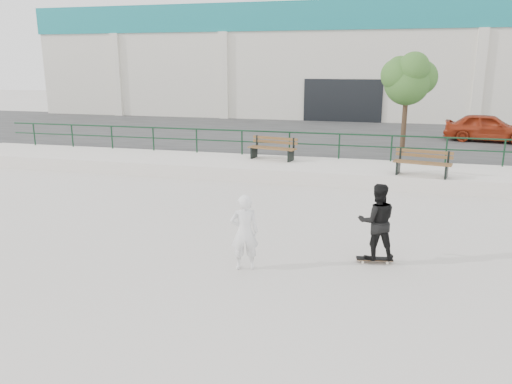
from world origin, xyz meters
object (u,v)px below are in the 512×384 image
(skateboard, at_px, (374,259))
(bench_left, at_px, (273,148))
(red_car, at_px, (488,128))
(standing_skater, at_px, (377,222))
(seated_skater, at_px, (244,232))
(bench_right, at_px, (423,163))
(tree, at_px, (408,78))

(skateboard, bearing_deg, bench_left, 106.88)
(red_car, distance_m, standing_skater, 16.42)
(seated_skater, bearing_deg, bench_left, -100.07)
(standing_skater, bearing_deg, red_car, -119.82)
(bench_right, xyz_separation_m, red_car, (3.54, 8.72, 0.24))
(red_car, xyz_separation_m, seated_skater, (-7.56, -16.70, -0.36))
(bench_left, relative_size, red_car, 0.50)
(bench_left, xyz_separation_m, seated_skater, (1.52, -9.60, -0.13))
(red_car, height_order, skateboard, red_car)
(bench_left, height_order, bench_right, bench_left)
(bench_right, relative_size, standing_skater, 1.17)
(tree, distance_m, red_car, 6.20)
(tree, bearing_deg, red_car, 45.03)
(bench_left, xyz_separation_m, tree, (5.05, 3.07, 2.68))
(standing_skater, distance_m, seated_skater, 2.85)
(skateboard, distance_m, standing_skater, 0.86)
(tree, distance_m, standing_skater, 11.97)
(bench_right, height_order, tree, tree)
(red_car, bearing_deg, seated_skater, 165.23)
(bench_right, distance_m, seated_skater, 8.93)
(skateboard, bearing_deg, standing_skater, -9.07)
(bench_left, height_order, standing_skater, standing_skater)
(bench_left, bearing_deg, seated_skater, -69.01)
(tree, bearing_deg, bench_right, -84.07)
(bench_left, distance_m, bench_right, 5.77)
(bench_right, distance_m, tree, 5.43)
(red_car, height_order, seated_skater, red_car)
(bench_left, bearing_deg, skateboard, -52.05)
(tree, distance_m, seated_skater, 13.45)
(red_car, relative_size, seated_skater, 2.44)
(bench_right, height_order, seated_skater, seated_skater)
(bench_left, distance_m, standing_skater, 9.53)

